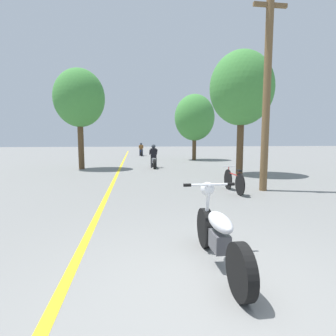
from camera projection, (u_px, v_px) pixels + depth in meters
ground_plane at (215, 294)px, 2.89m from camera, size 120.00×120.00×0.00m
lane_stripe_center at (120, 169)px, 15.07m from camera, size 0.14×48.00×0.01m
utility_pole at (267, 89)px, 8.39m from camera, size 1.10×0.24×6.44m
roadside_tree_right_near at (242, 89)px, 12.27m from camera, size 3.01×2.71×5.82m
roadside_tree_right_far at (195, 118)px, 21.43m from camera, size 3.27×2.95×5.36m
roadside_tree_left at (79, 98)px, 14.65m from camera, size 2.81×2.53×5.63m
motorcycle_foreground at (218, 234)px, 3.49m from camera, size 0.78×2.01×1.05m
motorcycle_rider_lead at (154, 159)px, 15.70m from camera, size 0.50×1.91×1.40m
motorcycle_rider_far at (141, 151)px, 27.38m from camera, size 0.50×2.15×1.36m
bicycle_parked at (234, 181)px, 8.40m from camera, size 0.44×1.70×0.80m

